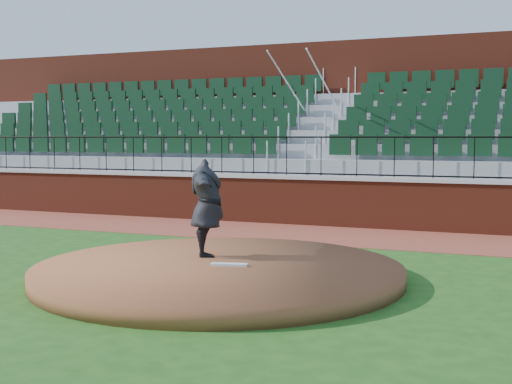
{
  "coord_description": "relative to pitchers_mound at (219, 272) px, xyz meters",
  "views": [
    {
      "loc": [
        4.8,
        -9.97,
        2.3
      ],
      "look_at": [
        0.0,
        1.5,
        1.3
      ],
      "focal_mm": 48.0,
      "sensor_mm": 36.0,
      "label": 1
    }
  ],
  "objects": [
    {
      "name": "ground",
      "position": [
        -0.04,
        0.15,
        -0.12
      ],
      "size": [
        90.0,
        90.0,
        0.0
      ],
      "primitive_type": "plane",
      "color": "#1F4E16",
      "rests_on": "ground"
    },
    {
      "name": "warning_track",
      "position": [
        -0.04,
        5.55,
        -0.12
      ],
      "size": [
        34.0,
        3.2,
        0.01
      ],
      "primitive_type": "cube",
      "color": "brown",
      "rests_on": "ground"
    },
    {
      "name": "field_wall",
      "position": [
        -0.04,
        7.15,
        0.47
      ],
      "size": [
        34.0,
        0.35,
        1.2
      ],
      "primitive_type": "cube",
      "color": "maroon",
      "rests_on": "ground"
    },
    {
      "name": "wall_cap",
      "position": [
        -0.04,
        7.15,
        1.12
      ],
      "size": [
        34.0,
        0.45,
        0.1
      ],
      "primitive_type": "cube",
      "color": "#B7B7B7",
      "rests_on": "field_wall"
    },
    {
      "name": "wall_railing",
      "position": [
        -0.04,
        7.15,
        1.67
      ],
      "size": [
        34.0,
        0.05,
        1.0
      ],
      "primitive_type": null,
      "color": "black",
      "rests_on": "wall_cap"
    },
    {
      "name": "seating_stands",
      "position": [
        -0.04,
        9.88,
        2.18
      ],
      "size": [
        34.0,
        5.1,
        4.6
      ],
      "primitive_type": null,
      "color": "gray",
      "rests_on": "ground"
    },
    {
      "name": "concourse_wall",
      "position": [
        -0.04,
        12.68,
        2.62
      ],
      "size": [
        34.0,
        0.5,
        5.5
      ],
      "primitive_type": "cube",
      "color": "maroon",
      "rests_on": "ground"
    },
    {
      "name": "pitchers_mound",
      "position": [
        0.0,
        0.0,
        0.0
      ],
      "size": [
        5.94,
        5.94,
        0.25
      ],
      "primitive_type": "cylinder",
      "color": "brown",
      "rests_on": "ground"
    },
    {
      "name": "pitching_rubber",
      "position": [
        0.21,
        -0.04,
        0.14
      ],
      "size": [
        0.61,
        0.29,
        0.04
      ],
      "primitive_type": "cube",
      "rotation": [
        0.0,
        0.0,
        0.25
      ],
      "color": "silver",
      "rests_on": "pitchers_mound"
    },
    {
      "name": "pitcher",
      "position": [
        -0.5,
        0.58,
        0.97
      ],
      "size": [
        1.5,
        2.08,
        1.68
      ],
      "primitive_type": "imported",
      "rotation": [
        0.0,
        0.0,
        2.08
      ],
      "color": "black",
      "rests_on": "pitchers_mound"
    }
  ]
}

